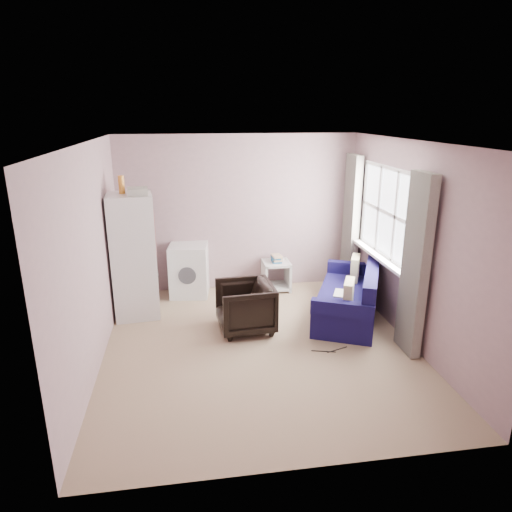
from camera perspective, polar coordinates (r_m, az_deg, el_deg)
The scene contains 8 objects.
room at distance 5.37m, azimuth 0.65°, elevation 0.66°, with size 3.84×4.24×2.54m.
armchair at distance 6.11m, azimuth -1.37°, elevation -6.07°, with size 0.71×0.67×0.73m, color black.
fridge at distance 6.61m, azimuth -15.03°, elevation 0.07°, with size 0.67×0.66×2.01m.
washing_machine at distance 7.34m, azimuth -8.35°, elevation -1.57°, with size 0.65×0.65×0.83m.
side_table at distance 7.50m, azimuth 2.53°, elevation -2.19°, with size 0.44×0.44×0.60m.
sofa at distance 6.65m, azimuth 11.84°, elevation -5.19°, with size 1.45×1.92×0.78m.
window_dressing at distance 6.55m, azimuth 15.03°, elevation 1.85°, with size 0.17×2.62×2.18m.
floor_cables at distance 5.81m, azimuth 9.28°, elevation -11.58°, with size 0.47×0.12×0.01m.
Camera 1 is at (-0.83, -5.06, 2.82)m, focal length 32.00 mm.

